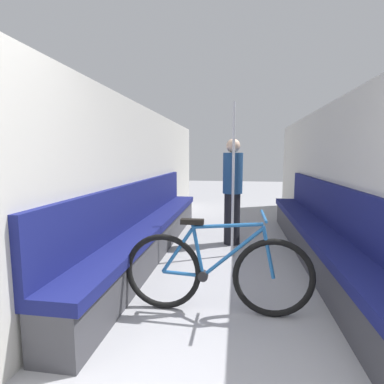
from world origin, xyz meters
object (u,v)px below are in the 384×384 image
bench_seat_row_right (318,236)px  bicycle (216,272)px  grab_pole_near (233,183)px  passenger_standing (233,191)px  bench_seat_row_left (151,230)px

bench_seat_row_right → bicycle: bearing=-129.4°
bench_seat_row_right → grab_pole_near: 1.30m
bench_seat_row_right → grab_pole_near: bearing=176.6°
bench_seat_row_right → passenger_standing: 1.38m
bench_seat_row_left → bench_seat_row_right: (2.24, 0.00, 0.00)m
bench_seat_row_left → passenger_standing: (1.12, 0.63, 0.50)m
bench_seat_row_right → grab_pole_near: grab_pole_near is taller
bench_seat_row_left → grab_pole_near: grab_pole_near is taller
bicycle → bench_seat_row_right: bearing=62.5°
grab_pole_near → passenger_standing: grab_pole_near is taller
bench_seat_row_left → bicycle: bearing=-55.2°
bicycle → passenger_standing: size_ratio=1.02×
bicycle → grab_pole_near: bearing=97.9°
passenger_standing → grab_pole_near: bearing=-132.7°
bench_seat_row_right → passenger_standing: (-1.11, 0.63, 0.50)m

